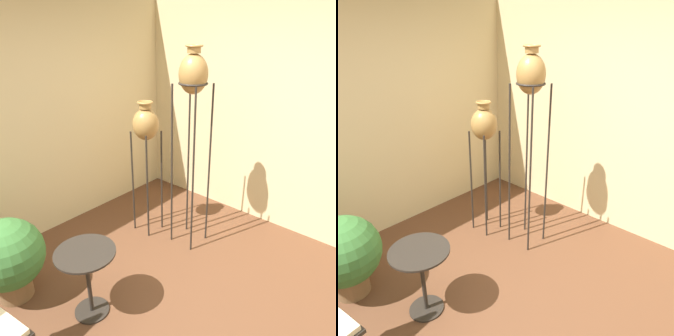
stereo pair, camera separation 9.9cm
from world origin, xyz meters
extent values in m
cube|color=beige|center=(0.00, 2.16, 1.35)|extent=(8.26, 0.06, 2.70)
cube|color=beige|center=(2.16, 0.00, 1.35)|extent=(0.06, 8.26, 2.70)
cylinder|color=#28231E|center=(1.03, 0.60, 0.89)|extent=(0.02, 0.02, 1.78)
cylinder|color=#28231E|center=(1.31, 0.60, 0.89)|extent=(0.02, 0.02, 1.78)
cylinder|color=#28231E|center=(1.03, 0.88, 0.89)|extent=(0.02, 0.02, 1.78)
cylinder|color=#28231E|center=(1.31, 0.88, 0.89)|extent=(0.02, 0.02, 1.78)
torus|color=#28231E|center=(1.17, 0.74, 1.78)|extent=(0.29, 0.29, 0.02)
ellipsoid|color=olive|center=(1.17, 0.74, 1.86)|extent=(0.28, 0.28, 0.38)
cylinder|color=olive|center=(1.17, 0.74, 2.08)|extent=(0.13, 0.13, 0.06)
torus|color=olive|center=(1.17, 0.74, 2.12)|extent=(0.17, 0.17, 0.02)
cylinder|color=#28231E|center=(0.91, 1.13, 0.62)|extent=(0.02, 0.02, 1.23)
cylinder|color=#28231E|center=(1.14, 1.13, 0.62)|extent=(0.02, 0.02, 1.23)
cylinder|color=#28231E|center=(0.91, 1.36, 0.62)|extent=(0.02, 0.02, 1.23)
cylinder|color=#28231E|center=(1.14, 1.36, 0.62)|extent=(0.02, 0.02, 1.23)
torus|color=#28231E|center=(1.02, 1.25, 1.23)|extent=(0.24, 0.24, 0.02)
ellipsoid|color=olive|center=(1.02, 1.25, 1.31)|extent=(0.28, 0.28, 0.34)
cylinder|color=olive|center=(1.02, 1.25, 1.52)|extent=(0.13, 0.13, 0.07)
torus|color=olive|center=(1.02, 1.25, 1.55)|extent=(0.17, 0.17, 0.02)
cylinder|color=#28231E|center=(-0.22, 0.72, 0.01)|extent=(0.30, 0.30, 0.01)
cylinder|color=#28231E|center=(-0.22, 0.72, 0.32)|extent=(0.04, 0.04, 0.60)
cylinder|color=#28231E|center=(-0.22, 0.72, 0.63)|extent=(0.49, 0.49, 0.02)
cylinder|color=brown|center=(-0.56, 1.39, 0.11)|extent=(0.30, 0.30, 0.23)
torus|color=brown|center=(-0.56, 1.39, 0.23)|extent=(0.33, 0.33, 0.02)
sphere|color=#387033|center=(-0.56, 1.39, 0.47)|extent=(0.63, 0.63, 0.63)
camera|label=1|loc=(-1.37, -1.17, 2.29)|focal=35.00mm
camera|label=2|loc=(-1.30, -1.25, 2.29)|focal=35.00mm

